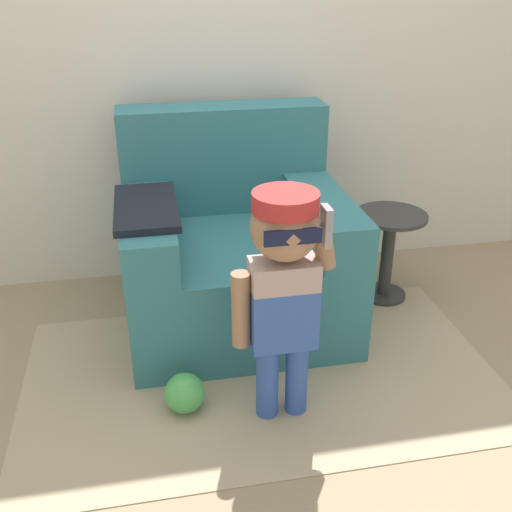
# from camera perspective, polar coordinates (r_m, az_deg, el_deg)

# --- Properties ---
(ground_plane) EXTENTS (10.00, 10.00, 0.00)m
(ground_plane) POSITION_cam_1_polar(r_m,az_deg,el_deg) (2.80, -1.64, -6.40)
(ground_plane) COLOR #998466
(wall_back) EXTENTS (10.00, 0.05, 2.60)m
(wall_back) POSITION_cam_1_polar(r_m,az_deg,el_deg) (2.97, -4.12, 22.16)
(wall_back) COLOR silver
(wall_back) RESTS_ON ground_plane
(armchair) EXTENTS (0.98, 0.91, 0.92)m
(armchair) POSITION_cam_1_polar(r_m,az_deg,el_deg) (2.73, -2.22, 0.73)
(armchair) COLOR teal
(armchair) RESTS_ON ground_plane
(person_child) EXTENTS (0.36, 0.27, 0.87)m
(person_child) POSITION_cam_1_polar(r_m,az_deg,el_deg) (1.98, 2.62, -1.79)
(person_child) COLOR #3356AD
(person_child) RESTS_ON ground_plane
(side_table) EXTENTS (0.34, 0.34, 0.45)m
(side_table) POSITION_cam_1_polar(r_m,az_deg,el_deg) (2.96, 12.47, 0.80)
(side_table) COLOR #333333
(side_table) RESTS_ON ground_plane
(rug) EXTENTS (1.89, 1.11, 0.01)m
(rug) POSITION_cam_1_polar(r_m,az_deg,el_deg) (2.48, 0.52, -11.20)
(rug) COLOR tan
(rug) RESTS_ON ground_plane
(toy_ball) EXTENTS (0.15, 0.15, 0.15)m
(toy_ball) POSITION_cam_1_polar(r_m,az_deg,el_deg) (2.29, -6.80, -12.83)
(toy_ball) COLOR #4CB256
(toy_ball) RESTS_ON ground_plane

